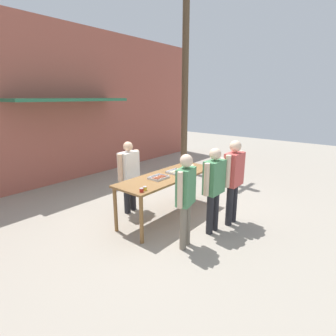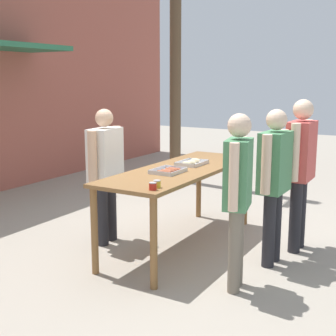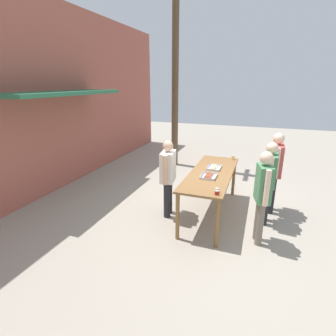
# 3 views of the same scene
# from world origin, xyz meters

# --- Properties ---
(ground_plane) EXTENTS (24.00, 24.00, 0.00)m
(ground_plane) POSITION_xyz_m (0.00, 0.00, 0.00)
(ground_plane) COLOR #A39989
(serving_table) EXTENTS (2.40, 0.81, 0.91)m
(serving_table) POSITION_xyz_m (0.00, 0.00, 0.81)
(serving_table) COLOR brown
(serving_table) RESTS_ON ground
(food_tray_sausages) EXTENTS (0.36, 0.29, 0.04)m
(food_tray_sausages) POSITION_xyz_m (-0.30, -0.01, 0.93)
(food_tray_sausages) COLOR silver
(food_tray_sausages) RESTS_ON serving_table
(food_tray_buns) EXTENTS (0.37, 0.27, 0.06)m
(food_tray_buns) POSITION_xyz_m (0.25, -0.00, 0.94)
(food_tray_buns) COLOR silver
(food_tray_buns) RESTS_ON serving_table
(condiment_jar_mustard) EXTENTS (0.07, 0.07, 0.07)m
(condiment_jar_mustard) POSITION_xyz_m (-1.06, -0.29, 0.95)
(condiment_jar_mustard) COLOR #B22319
(condiment_jar_mustard) RESTS_ON serving_table
(condiment_jar_ketchup) EXTENTS (0.07, 0.07, 0.07)m
(condiment_jar_ketchup) POSITION_xyz_m (-0.97, -0.28, 0.95)
(condiment_jar_ketchup) COLOR gold
(condiment_jar_ketchup) RESTS_ON serving_table
(beer_cup) EXTENTS (0.07, 0.07, 0.10)m
(beer_cup) POSITION_xyz_m (1.06, -0.29, 0.96)
(beer_cup) COLOR #DBC67A
(beer_cup) RESTS_ON serving_table
(person_server_behind_table) EXTENTS (0.64, 0.30, 1.57)m
(person_server_behind_table) POSITION_xyz_m (-0.35, 0.80, 0.92)
(person_server_behind_table) COLOR #232328
(person_server_behind_table) RESTS_ON ground
(person_customer_holding_hotdog) EXTENTS (0.53, 0.29, 1.61)m
(person_customer_holding_hotdog) POSITION_xyz_m (-0.74, -0.98, 0.97)
(person_customer_holding_hotdog) COLOR #756B5B
(person_customer_holding_hotdog) RESTS_ON ground
(person_customer_with_cup) EXTENTS (0.64, 0.25, 1.69)m
(person_customer_with_cup) POSITION_xyz_m (0.55, -1.19, 1.00)
(person_customer_with_cup) COLOR #232328
(person_customer_with_cup) RESTS_ON ground
(person_customer_waiting_in_line) EXTENTS (0.62, 0.24, 1.61)m
(person_customer_waiting_in_line) POSITION_xyz_m (0.00, -1.08, 0.95)
(person_customer_waiting_in_line) COLOR #232328
(person_customer_waiting_in_line) RESTS_ON ground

